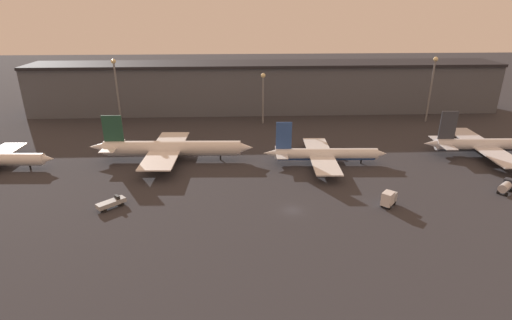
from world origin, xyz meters
TOP-DOWN VIEW (x-y plane):
  - ground at (0.00, 0.00)m, footprint 600.00×600.00m
  - terminal_building at (0.00, 91.85)m, footprint 200.95×20.32m
  - airplane_1 at (-33.12, 33.46)m, footprint 50.20×33.72m
  - airplane_2 at (13.19, 28.49)m, footprint 37.29×30.99m
  - airplane_3 at (66.20, 33.62)m, footprint 40.77×37.55m
  - service_vehicle_2 at (23.09, 1.02)m, footprint 4.78×5.00m
  - service_vehicle_3 at (55.74, 6.91)m, footprint 5.87×5.41m
  - service_vehicle_5 at (-42.74, 3.32)m, footprint 6.41×6.25m
  - lamp_post_0 at (-58.59, 72.03)m, footprint 1.80×1.80m
  - lamp_post_1 at (-2.51, 72.03)m, footprint 1.80×1.80m
  - lamp_post_2 at (64.24, 72.03)m, footprint 1.80×1.80m

SIDE VIEW (x-z plane):
  - ground at x=0.00m, z-range 0.00..0.00m
  - service_vehicle_5 at x=-42.74m, z-range -0.07..2.54m
  - service_vehicle_3 at x=55.74m, z-range 0.19..3.32m
  - service_vehicle_2 at x=23.09m, z-range 0.15..4.04m
  - airplane_2 at x=13.19m, z-range -3.49..9.52m
  - airplane_3 at x=66.20m, z-range -3.81..10.47m
  - airplane_1 at x=-33.12m, z-range -3.31..10.93m
  - terminal_building at x=0.00m, z-range 0.06..21.26m
  - lamp_post_1 at x=-2.51m, z-range 3.11..23.12m
  - lamp_post_0 at x=-58.59m, z-range 3.44..29.14m
  - lamp_post_2 at x=64.24m, z-range 3.44..29.18m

